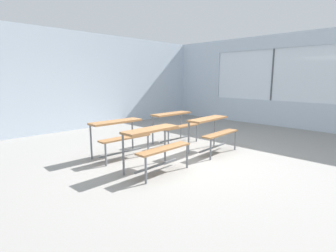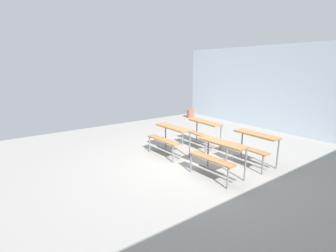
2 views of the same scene
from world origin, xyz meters
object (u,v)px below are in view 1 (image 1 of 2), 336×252
Objects in this scene: desk_bench_r1c0 at (119,130)px; desk_bench_r0c1 at (212,127)px; desk_bench_r0c0 at (155,139)px; desk_bench_r1c1 at (174,121)px.

desk_bench_r0c1 is at bearing -32.33° from desk_bench_r1c0.
desk_bench_r0c0 is 1.12m from desk_bench_r1c0.
desk_bench_r1c0 is 1.01× the size of desk_bench_r1c1.
desk_bench_r0c0 is 1.67m from desk_bench_r0c1.
desk_bench_r0c0 and desk_bench_r1c0 have the same top height.
desk_bench_r1c1 is at bearing 3.04° from desk_bench_r1c0.
desk_bench_r0c1 and desk_bench_r1c1 have the same top height.
desk_bench_r0c1 is 1.98m from desk_bench_r1c0.
desk_bench_r0c0 is 0.99× the size of desk_bench_r0c1.
desk_bench_r1c0 is (0.04, 1.12, 0.00)m from desk_bench_r0c0.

